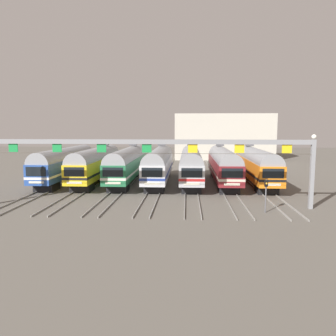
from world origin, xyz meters
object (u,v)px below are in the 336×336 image
Objects in this scene: commuter_train_silver at (159,163)px; yard_signal_mast at (266,190)px; commuter_train_blue at (65,163)px; commuter_train_green at (127,163)px; commuter_train_maroon at (223,164)px; commuter_train_yellow at (96,163)px; commuter_train_orange at (256,164)px; commuter_train_stainless at (191,164)px; catenary_gantry at (147,150)px.

yard_signal_mast is at bearing -54.48° from commuter_train_silver.
commuter_train_green reaches higher than commuter_train_blue.
commuter_train_maroon is 15.39m from yard_signal_mast.
commuter_train_yellow is 1.00× the size of commuter_train_orange.
commuter_train_blue is 17.39m from commuter_train_stainless.
commuter_train_blue is 28.35m from yard_signal_mast.
commuter_train_blue is 1.00× the size of commuter_train_silver.
commuter_train_orange is at bearing 81.88° from yard_signal_mast.
yard_signal_mast is at bearing -81.88° from commuter_train_maroon.
commuter_train_orange is at bearing 0.00° from commuter_train_silver.
commuter_train_stainless is 0.58× the size of catenary_gantry.
commuter_train_silver is 0.58× the size of catenary_gantry.
commuter_train_blue is 21.74m from commuter_train_maroon.
catenary_gantry is at bearing -57.21° from commuter_train_yellow.
catenary_gantry reaches higher than commuter_train_silver.
commuter_train_green is at bearing 107.85° from catenary_gantry.
commuter_train_orange is 18.97m from catenary_gantry.
commuter_train_silver is 4.35m from commuter_train_stainless.
commuter_train_orange reaches higher than commuter_train_blue.
commuter_train_blue is at bearing -179.97° from commuter_train_green.
commuter_train_stainless is 5.98× the size of yard_signal_mast.
commuter_train_green is 21.53m from yard_signal_mast.
yard_signal_mast is (6.52, -15.23, -0.58)m from commuter_train_stainless.
commuter_train_blue is at bearing -179.98° from commuter_train_silver.
commuter_train_green is 14.45m from catenary_gantry.
commuter_train_orange is at bearing 0.00° from commuter_train_maroon.
catenary_gantry reaches higher than commuter_train_yellow.
commuter_train_green is 5.98× the size of yard_signal_mast.
commuter_train_maroon is at bearing 0.00° from commuter_train_yellow.
commuter_train_yellow is 1.00× the size of commuter_train_green.
commuter_train_maroon is (8.69, 0.00, 0.00)m from commuter_train_silver.
commuter_train_stainless is (8.69, 0.00, 0.00)m from commuter_train_green.
commuter_train_stainless is (13.04, 0.00, 0.00)m from commuter_train_yellow.
commuter_train_orange is (21.74, 0.00, 0.00)m from commuter_train_yellow.
commuter_train_green is 17.39m from commuter_train_orange.
commuter_train_stainless is at bearing 0.00° from commuter_train_green.
commuter_train_silver is 13.04m from commuter_train_orange.
catenary_gantry is (-8.69, -13.50, 2.77)m from commuter_train_maroon.
commuter_train_silver is 1.00× the size of commuter_train_maroon.
commuter_train_silver and commuter_train_stainless have the same top height.
yard_signal_mast is at bearing -98.12° from commuter_train_orange.
commuter_train_maroon is at bearing 0.01° from commuter_train_blue.
commuter_train_green is at bearing 134.98° from yard_signal_mast.
commuter_train_yellow reaches higher than yard_signal_mast.
commuter_train_orange is 5.98× the size of yard_signal_mast.
commuter_train_green is at bearing 180.00° from commuter_train_stainless.
commuter_train_yellow and commuter_train_stainless have the same top height.
commuter_train_yellow is 8.69m from commuter_train_silver.
commuter_train_blue is 5.98× the size of yard_signal_mast.
commuter_train_orange is at bearing 0.01° from commuter_train_blue.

